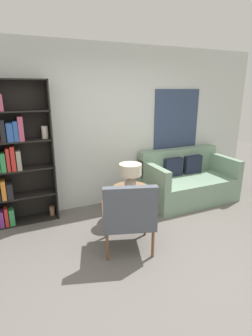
{
  "coord_description": "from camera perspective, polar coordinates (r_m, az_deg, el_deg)",
  "views": [
    {
      "loc": [
        -1.4,
        -2.17,
        1.99
      ],
      "look_at": [
        0.09,
        1.11,
        0.9
      ],
      "focal_mm": 28.0,
      "sensor_mm": 36.0,
      "label": 1
    }
  ],
  "objects": [
    {
      "name": "ground_plane",
      "position": [
        3.26,
        7.12,
        -20.9
      ],
      "size": [
        14.0,
        14.0,
        0.0
      ],
      "primitive_type": "plane",
      "color": "#66605B"
    },
    {
      "name": "couch",
      "position": [
        5.03,
        13.08,
        -2.86
      ],
      "size": [
        1.65,
        0.93,
        0.9
      ],
      "color": "gray",
      "rests_on": "ground_plane"
    },
    {
      "name": "side_table",
      "position": [
        4.13,
        1.08,
        -4.84
      ],
      "size": [
        0.58,
        0.58,
        0.51
      ],
      "color": "#99704C",
      "rests_on": "ground_plane"
    },
    {
      "name": "bookshelf",
      "position": [
        4.12,
        -24.26,
        2.58
      ],
      "size": [
        0.98,
        0.3,
        2.13
      ],
      "color": "black",
      "rests_on": "ground_plane"
    },
    {
      "name": "armchair",
      "position": [
        3.24,
        0.64,
        -9.89
      ],
      "size": [
        0.79,
        0.76,
        0.93
      ],
      "color": "brown",
      "rests_on": "ground_plane"
    },
    {
      "name": "table_lamp",
      "position": [
        4.0,
        0.95,
        -0.93
      ],
      "size": [
        0.34,
        0.34,
        0.39
      ],
      "color": "#A59E93",
      "rests_on": "side_table"
    },
    {
      "name": "wall_back",
      "position": [
        4.49,
        -5.57,
        8.56
      ],
      "size": [
        6.4,
        0.08,
        2.7
      ],
      "color": "silver",
      "rests_on": "ground_plane"
    }
  ]
}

